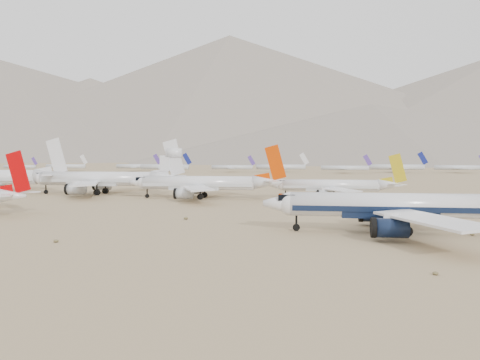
{
  "coord_description": "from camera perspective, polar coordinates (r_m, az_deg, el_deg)",
  "views": [
    {
      "loc": [
        -4.24,
        -84.33,
        13.95
      ],
      "look_at": [
        -23.13,
        46.9,
        7.0
      ],
      "focal_mm": 35.0,
      "sensor_mm": 36.0,
      "label": 1
    }
  ],
  "objects": [
    {
      "name": "ground",
      "position": [
        85.58,
        10.99,
        -6.44
      ],
      "size": [
        7000.0,
        7000.0,
        0.0
      ],
      "primitive_type": "plane",
      "color": "#937956",
      "rests_on": "ground"
    },
    {
      "name": "main_airliner",
      "position": [
        88.76,
        19.78,
        -3.07
      ],
      "size": [
        49.91,
        48.75,
        17.61
      ],
      "color": "white",
      "rests_on": "ground"
    },
    {
      "name": "row2_gold_tail",
      "position": [
        154.66,
        11.58,
        -0.71
      ],
      "size": [
        41.26,
        40.35,
        14.69
      ],
      "color": "white",
      "rests_on": "ground"
    },
    {
      "name": "row2_orange_tail",
      "position": [
        151.14,
        -4.37,
        -0.44
      ],
      "size": [
        48.97,
        47.9,
        17.47
      ],
      "color": "white",
      "rests_on": "ground"
    },
    {
      "name": "row2_white_trijet",
      "position": [
        173.39,
        -16.14,
        0.16
      ],
      "size": [
        55.8,
        54.54,
        19.77
      ],
      "color": "white",
      "rests_on": "ground"
    },
    {
      "name": "distant_storage_row",
      "position": [
        390.2,
        3.97,
        1.59
      ],
      "size": [
        463.61,
        62.19,
        14.93
      ],
      "color": "silver",
      "rests_on": "ground"
    },
    {
      "name": "mountain_range",
      "position": [
        1742.88,
        10.72,
        8.76
      ],
      "size": [
        7354.0,
        3024.0,
        470.0
      ],
      "color": "slate",
      "rests_on": "ground"
    },
    {
      "name": "desert_scrub",
      "position": [
        50.83,
        -0.21,
        -12.59
      ],
      "size": [
        261.14,
        121.67,
        0.64
      ],
      "color": "brown",
      "rests_on": "ground"
    }
  ]
}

